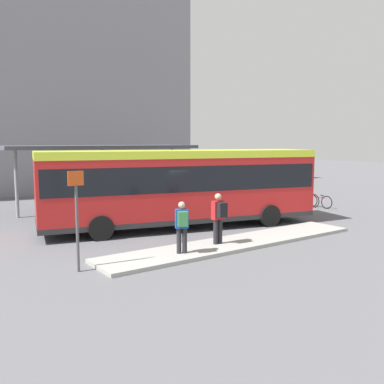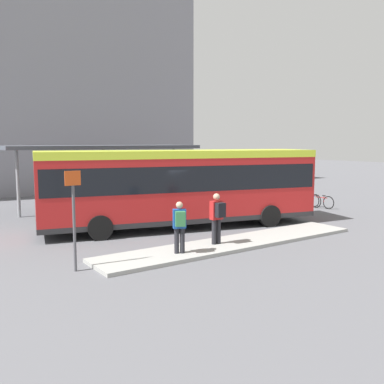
{
  "view_description": "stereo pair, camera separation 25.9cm",
  "coord_description": "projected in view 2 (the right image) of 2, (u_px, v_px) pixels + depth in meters",
  "views": [
    {
      "loc": [
        -9.92,
        -14.71,
        3.59
      ],
      "look_at": [
        0.57,
        0.0,
        1.45
      ],
      "focal_mm": 40.0,
      "sensor_mm": 36.0,
      "label": 1
    },
    {
      "loc": [
        -9.71,
        -14.86,
        3.59
      ],
      "look_at": [
        0.57,
        0.0,
        1.45
      ],
      "focal_mm": 40.0,
      "sensor_mm": 36.0,
      "label": 2
    }
  ],
  "objects": [
    {
      "name": "pedestrian_companion",
      "position": [
        180.0,
        224.0,
        13.21
      ],
      "size": [
        0.49,
        0.52,
        1.63
      ],
      "rotation": [
        0.0,
        0.0,
        1.14
      ],
      "color": "#232328",
      "rests_on": "curb_island"
    },
    {
      "name": "bicycle_red",
      "position": [
        321.0,
        201.0,
        23.21
      ],
      "size": [
        0.48,
        1.65,
        0.71
      ],
      "rotation": [
        0.0,
        0.0,
        1.59
      ],
      "color": "black",
      "rests_on": "ground_plane"
    },
    {
      "name": "platform_sign",
      "position": [
        74.0,
        216.0,
        11.71
      ],
      "size": [
        0.44,
        0.08,
        2.8
      ],
      "color": "#4C4C51",
      "rests_on": "ground_plane"
    },
    {
      "name": "station_shelter",
      "position": [
        104.0,
        148.0,
        22.48
      ],
      "size": [
        10.28,
        3.08,
        3.39
      ],
      "color": "#4C515B",
      "rests_on": "ground_plane"
    },
    {
      "name": "bicycle_yellow",
      "position": [
        297.0,
        199.0,
        24.23
      ],
      "size": [
        0.48,
        1.71,
        0.74
      ],
      "rotation": [
        0.0,
        0.0,
        -1.71
      ],
      "color": "black",
      "rests_on": "ground_plane"
    },
    {
      "name": "curb_island",
      "position": [
        235.0,
        243.0,
        14.92
      ],
      "size": [
        10.31,
        1.8,
        0.12
      ],
      "color": "#9E9E99",
      "rests_on": "ground_plane"
    },
    {
      "name": "pedestrian_waiting",
      "position": [
        217.0,
        215.0,
        14.43
      ],
      "size": [
        0.42,
        0.44,
        1.73
      ],
      "rotation": [
        0.0,
        0.0,
        1.56
      ],
      "color": "#232328",
      "rests_on": "curb_island"
    },
    {
      "name": "bicycle_blue",
      "position": [
        309.0,
        200.0,
        23.72
      ],
      "size": [
        0.48,
        1.76,
        0.76
      ],
      "rotation": [
        0.0,
        0.0,
        1.5
      ],
      "color": "black",
      "rests_on": "ground_plane"
    },
    {
      "name": "city_bus",
      "position": [
        181.0,
        183.0,
        17.82
      ],
      "size": [
        11.77,
        5.31,
        3.23
      ],
      "rotation": [
        0.0,
        0.0,
        -0.25
      ],
      "color": "red",
      "rests_on": "ground_plane"
    },
    {
      "name": "potted_planter_near_shelter",
      "position": [
        73.0,
        207.0,
        19.19
      ],
      "size": [
        0.84,
        0.84,
        1.28
      ],
      "color": "slate",
      "rests_on": "ground_plane"
    },
    {
      "name": "station_building",
      "position": [
        2.0,
        61.0,
        31.92
      ],
      "size": [
        26.58,
        11.87,
        19.17
      ],
      "color": "gray",
      "rests_on": "ground_plane"
    },
    {
      "name": "ground_plane",
      "position": [
        181.0,
        227.0,
        18.04
      ],
      "size": [
        120.0,
        120.0,
        0.0
      ],
      "primitive_type": "plane",
      "color": "#5B5B60"
    }
  ]
}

